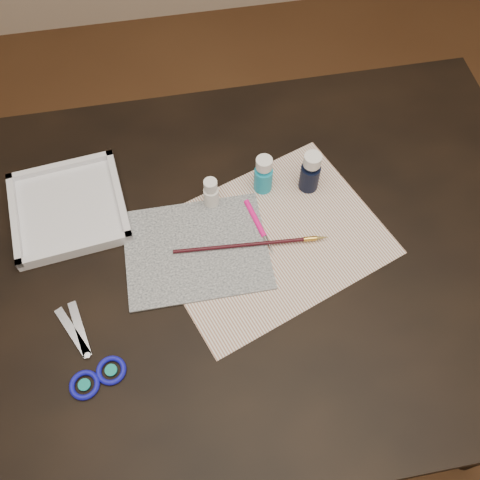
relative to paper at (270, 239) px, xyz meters
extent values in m
cube|color=#422614|center=(-0.07, -0.02, -0.76)|extent=(3.50, 3.50, 0.02)
cube|color=black|center=(-0.07, -0.02, -0.38)|extent=(1.30, 0.90, 0.75)
cube|color=white|center=(0.00, 0.00, 0.00)|extent=(0.52, 0.46, 0.00)
cube|color=black|center=(-0.15, 0.00, 0.00)|extent=(0.28, 0.22, 0.00)
cylinder|color=white|center=(-0.10, 0.11, 0.04)|extent=(0.04, 0.04, 0.08)
cylinder|color=#199ABD|center=(0.01, 0.13, 0.05)|extent=(0.04, 0.04, 0.09)
cylinder|color=black|center=(0.11, 0.11, 0.05)|extent=(0.04, 0.04, 0.10)
cube|color=silver|center=(-0.39, 0.14, 0.01)|extent=(0.25, 0.25, 0.03)
camera|label=1|loc=(-0.16, -0.52, 0.92)|focal=40.00mm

